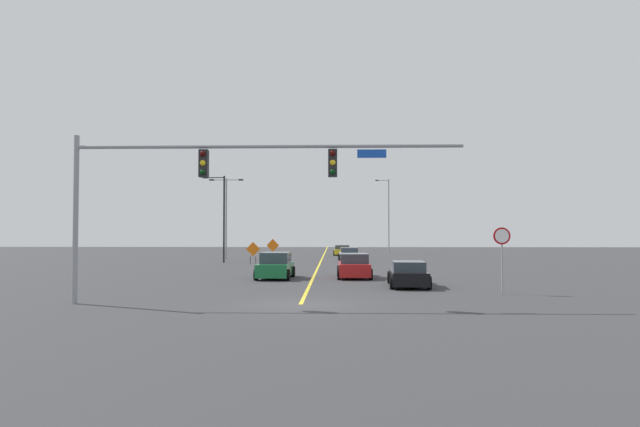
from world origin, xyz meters
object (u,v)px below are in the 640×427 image
object	(u,v)px
street_lamp_far_left	(222,214)
car_silver_passing	(349,254)
car_red_mid	(354,266)
car_yellow_approaching	(343,250)
street_lamp_far_right	(388,213)
construction_sign_median_near	(253,250)
stop_sign	(502,247)
construction_sign_median_far	(273,246)
car_green_distant	(276,266)
car_black_near	(408,274)
street_lamp_near_right	(226,211)
traffic_signal_assembly	(211,174)

from	to	relation	value
street_lamp_far_left	car_silver_passing	size ratio (longest dim) A/B	1.84
car_red_mid	car_yellow_approaching	xyz separation A→B (m)	(-0.20, 31.77, -0.09)
street_lamp_far_right	construction_sign_median_near	bearing A→B (deg)	-119.27
stop_sign	construction_sign_median_far	distance (m)	35.02
construction_sign_median_near	car_silver_passing	bearing A→B (deg)	30.22
street_lamp_far_left	car_green_distant	xyz separation A→B (m)	(6.56, -16.51, -3.59)
car_green_distant	car_silver_passing	distance (m)	20.45
car_red_mid	car_black_near	size ratio (longest dim) A/B	0.95
street_lamp_far_right	car_yellow_approaching	size ratio (longest dim) A/B	2.10
street_lamp_far_left	car_green_distant	bearing A→B (deg)	-68.33
stop_sign	construction_sign_median_near	xyz separation A→B (m)	(-14.47, 22.69, -0.89)
car_silver_passing	street_lamp_far_left	bearing A→B (deg)	-163.63
street_lamp_far_left	car_black_near	world-z (taller)	street_lamp_far_left
construction_sign_median_far	car_red_mid	distance (m)	25.06
street_lamp_near_right	construction_sign_median_near	xyz separation A→B (m)	(3.67, -6.65, -3.58)
traffic_signal_assembly	car_silver_passing	size ratio (longest dim) A/B	3.53
construction_sign_median_far	car_red_mid	world-z (taller)	construction_sign_median_far
street_lamp_far_left	car_red_mid	size ratio (longest dim) A/B	1.83
street_lamp_far_left	construction_sign_median_far	size ratio (longest dim) A/B	3.86
traffic_signal_assembly	car_black_near	world-z (taller)	traffic_signal_assembly
street_lamp_near_right	construction_sign_median_near	size ratio (longest dim) A/B	4.29
car_black_near	car_green_distant	bearing A→B (deg)	147.59
construction_sign_median_near	traffic_signal_assembly	bearing A→B (deg)	-85.01
street_lamp_near_right	construction_sign_median_near	distance (m)	8.40
street_lamp_far_left	street_lamp_near_right	bearing A→B (deg)	97.49
car_red_mid	car_green_distant	size ratio (longest dim) A/B	1.06
traffic_signal_assembly	car_green_distant	size ratio (longest dim) A/B	3.74
construction_sign_median_near	car_silver_passing	size ratio (longest dim) A/B	0.45
construction_sign_median_far	car_yellow_approaching	distance (m)	10.80
street_lamp_near_right	car_green_distant	xyz separation A→B (m)	(7.23, -21.62, -4.04)
stop_sign	car_red_mid	bearing A→B (deg)	127.15
stop_sign	car_green_distant	size ratio (longest dim) A/B	0.74
traffic_signal_assembly	car_red_mid	world-z (taller)	traffic_signal_assembly
street_lamp_far_right	construction_sign_median_far	world-z (taller)	street_lamp_far_right
construction_sign_median_far	construction_sign_median_near	size ratio (longest dim) A/B	1.07
street_lamp_far_left	stop_sign	bearing A→B (deg)	-54.21
car_black_near	stop_sign	bearing A→B (deg)	-40.28
stop_sign	street_lamp_far_right	xyz separation A→B (m)	(-0.41, 47.77, 3.20)
construction_sign_median_far	car_green_distant	world-z (taller)	construction_sign_median_far
car_red_mid	car_silver_passing	distance (m)	19.31
car_yellow_approaching	car_black_near	xyz separation A→B (m)	(2.74, -36.89, 0.01)
stop_sign	construction_sign_median_near	distance (m)	26.93
construction_sign_median_far	car_green_distant	size ratio (longest dim) A/B	0.51
street_lamp_far_right	street_lamp_far_left	size ratio (longest dim) A/B	1.25
street_lamp_far_left	car_green_distant	size ratio (longest dim) A/B	1.95
car_black_near	car_silver_passing	bearing A→B (deg)	95.45
traffic_signal_assembly	construction_sign_median_far	size ratio (longest dim) A/B	7.40
car_yellow_approaching	car_green_distant	bearing A→B (deg)	-97.81
street_lamp_near_right	car_silver_passing	world-z (taller)	street_lamp_near_right
traffic_signal_assembly	car_yellow_approaching	distance (m)	44.49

